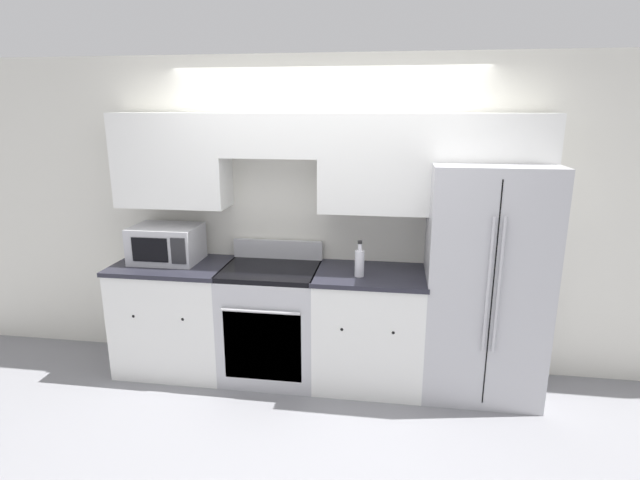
% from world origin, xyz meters
% --- Properties ---
extents(ground_plane, '(12.00, 12.00, 0.00)m').
position_xyz_m(ground_plane, '(0.00, 0.00, 0.00)').
color(ground_plane, gray).
extents(wall_back, '(8.00, 0.39, 2.60)m').
position_xyz_m(wall_back, '(0.02, 0.59, 1.49)').
color(wall_back, silver).
rests_on(wall_back, ground_plane).
extents(lower_cabinets_left, '(0.94, 0.64, 0.94)m').
position_xyz_m(lower_cabinets_left, '(-1.25, 0.31, 0.47)').
color(lower_cabinets_left, white).
rests_on(lower_cabinets_left, ground_plane).
extents(lower_cabinets_right, '(0.87, 0.64, 0.94)m').
position_xyz_m(lower_cabinets_right, '(0.40, 0.31, 0.47)').
color(lower_cabinets_right, white).
rests_on(lower_cabinets_right, ground_plane).
extents(oven_range, '(0.77, 0.65, 1.10)m').
position_xyz_m(oven_range, '(-0.41, 0.31, 0.47)').
color(oven_range, '#B7B7BC').
rests_on(oven_range, ground_plane).
extents(refrigerator, '(0.88, 0.75, 1.80)m').
position_xyz_m(refrigerator, '(1.26, 0.36, 0.90)').
color(refrigerator, '#B7B7BC').
rests_on(refrigerator, ground_plane).
extents(microwave, '(0.55, 0.41, 0.30)m').
position_xyz_m(microwave, '(-1.30, 0.37, 1.09)').
color(microwave, '#B7B7BC').
rests_on(microwave, lower_cabinets_left).
extents(bottle, '(0.07, 0.07, 0.28)m').
position_xyz_m(bottle, '(0.32, 0.22, 1.05)').
color(bottle, silver).
rests_on(bottle, lower_cabinets_right).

